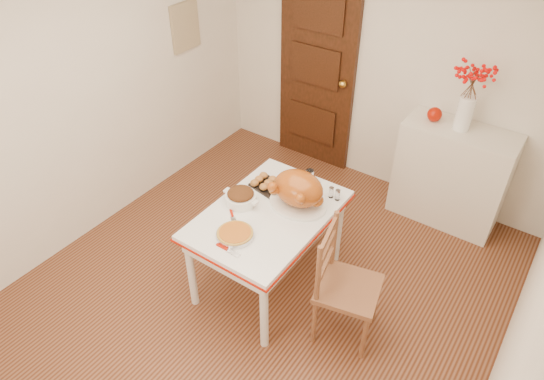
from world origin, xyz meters
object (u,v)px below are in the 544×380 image
Objects in this scene: sideboard at (450,175)px; turkey_platter at (298,190)px; kitchen_table at (268,248)px; chair_oak at (349,286)px; pumpkin_pie at (235,233)px.

sideboard is 2.10× the size of turkey_platter.
chair_oak reaches higher than kitchen_table.
pumpkin_pie is (-0.93, -1.98, 0.28)m from sideboard.
sideboard is at bearing -17.35° from chair_oak.
turkey_platter is at bearing 56.13° from kitchen_table.
kitchen_table is (-0.89, -1.63, -0.11)m from sideboard.
sideboard is at bearing 61.37° from kitchen_table.
kitchen_table is 1.28× the size of chair_oak.
turkey_platter reaches higher than pumpkin_pie.
sideboard is 2.20m from pumpkin_pie.
chair_oak is at bearing 18.35° from pumpkin_pie.
kitchen_table is 0.76m from chair_oak.
sideboard is 1.66m from turkey_platter.
chair_oak is at bearing -37.09° from turkey_platter.
kitchen_table is 2.67× the size of turkey_platter.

